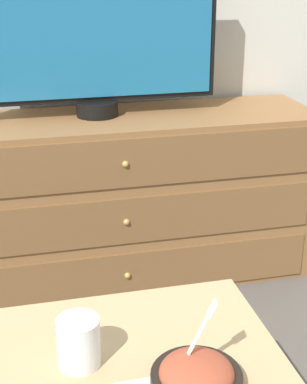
# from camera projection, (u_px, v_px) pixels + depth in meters

# --- Properties ---
(ground_plane) EXTENTS (12.00, 12.00, 0.00)m
(ground_plane) POSITION_uv_depth(u_px,v_px,m) (132.00, 244.00, 2.77)
(ground_plane) COLOR #56514C
(dresser) EXTENTS (1.61, 0.46, 0.69)m
(dresser) POSITION_uv_depth(u_px,v_px,m) (116.00, 199.00, 2.39)
(dresser) COLOR olive
(dresser) RESTS_ON ground_plane
(tv) EXTENTS (0.93, 0.16, 0.59)m
(tv) POSITION_uv_depth(u_px,v_px,m) (94.00, 34.00, 2.17)
(tv) COLOR black
(tv) RESTS_ON dresser
(takeout_bowl) EXTENTS (0.18, 0.18, 0.18)m
(takeout_bowl) POSITION_uv_depth(u_px,v_px,m) (197.00, 376.00, 1.14)
(takeout_bowl) COLOR black
(takeout_bowl) RESTS_ON coffee_table
(drink_cup) EXTENTS (0.09, 0.09, 0.11)m
(drink_cup) POSITION_uv_depth(u_px,v_px,m) (79.00, 345.00, 1.19)
(drink_cup) COLOR #9E6638
(drink_cup) RESTS_ON coffee_table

